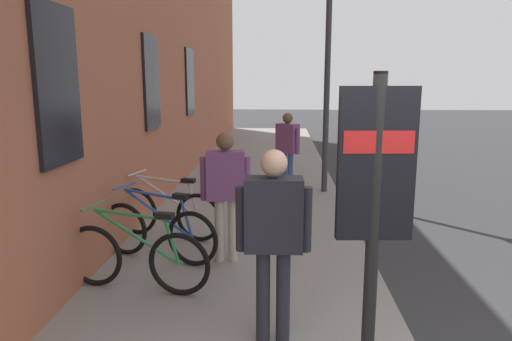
% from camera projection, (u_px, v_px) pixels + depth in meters
% --- Properties ---
extents(ground, '(60.00, 60.00, 0.00)m').
position_uv_depth(ground, '(399.00, 212.00, 8.87)').
color(ground, '#2D2D30').
extents(sidewalk_pavement, '(24.00, 3.50, 0.12)m').
position_uv_depth(sidewalk_pavement, '(258.00, 184.00, 10.96)').
color(sidewalk_pavement, gray).
rests_on(sidewalk_pavement, ground).
extents(bicycle_beside_lamp, '(0.52, 1.75, 0.97)m').
position_uv_depth(bicycle_beside_lamp, '(136.00, 257.00, 5.25)').
color(bicycle_beside_lamp, black).
rests_on(bicycle_beside_lamp, sidewalk_pavement).
extents(bicycle_far_end, '(0.70, 1.69, 0.97)m').
position_uv_depth(bicycle_far_end, '(158.00, 232.00, 6.15)').
color(bicycle_far_end, black).
rests_on(bicycle_far_end, sidewalk_pavement).
extents(bicycle_end_of_row, '(0.62, 1.72, 0.97)m').
position_uv_depth(bicycle_end_of_row, '(167.00, 212.00, 7.03)').
color(bicycle_end_of_row, black).
rests_on(bicycle_end_of_row, sidewalk_pavement).
extents(transit_info_sign, '(0.12, 0.55, 2.40)m').
position_uv_depth(transit_info_sign, '(375.00, 185.00, 3.37)').
color(transit_info_sign, black).
rests_on(transit_info_sign, sidewalk_pavement).
extents(pedestrian_by_facade, '(0.26, 0.67, 1.76)m').
position_uv_depth(pedestrian_by_facade, '(274.00, 227.00, 4.11)').
color(pedestrian_by_facade, '#26262D').
rests_on(pedestrian_by_facade, sidewalk_pavement).
extents(pedestrian_near_bus, '(0.48, 0.51, 1.65)m').
position_uv_depth(pedestrian_near_bus, '(287.00, 143.00, 9.95)').
color(pedestrian_near_bus, '#334C8C').
rests_on(pedestrian_near_bus, sidewalk_pavement).
extents(pedestrian_crossing_street, '(0.29, 0.64, 1.69)m').
position_uv_depth(pedestrian_crossing_street, '(225.00, 184.00, 6.00)').
color(pedestrian_crossing_street, '#B2A599').
rests_on(pedestrian_crossing_street, sidewalk_pavement).
extents(street_lamp, '(0.28, 0.28, 5.48)m').
position_uv_depth(street_lamp, '(328.00, 34.00, 9.40)').
color(street_lamp, '#333338').
rests_on(street_lamp, sidewalk_pavement).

